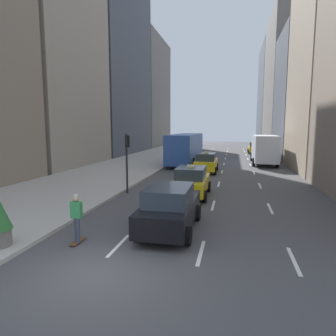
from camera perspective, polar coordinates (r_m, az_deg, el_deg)
The scene contains 13 objects.
ground_plane at distance 8.92m, azimuth -13.09°, elevation -19.04°, with size 160.00×160.00×0.00m, color #474749.
sidewalk_left at distance 35.95m, azimuth -4.81°, elevation 1.46°, with size 8.00×66.00×0.15m, color #ADAAA3.
lane_markings at distance 30.44m, azimuth 10.45°, elevation 0.09°, with size 5.72×56.00×0.01m.
building_row_left at distance 43.39m, azimuth -12.75°, elevation 20.85°, with size 6.00×61.44×33.71m.
building_row_right at distance 43.73m, azimuth 24.35°, elevation 16.59°, with size 6.00×69.73×26.41m.
taxi_lead at distance 48.02m, azimuth 16.20°, elevation 3.72°, with size 2.02×4.40×1.87m.
taxi_second at distance 17.46m, azimuth 4.47°, elevation -2.54°, with size 2.02×4.40×1.87m.
taxi_third at distance 26.94m, azimuth 7.26°, elevation 1.05°, with size 2.02×4.40×1.87m.
sedan_black_near at distance 11.68m, azimuth 0.42°, elevation -7.57°, with size 2.02×4.61×1.78m.
city_bus at distance 33.40m, azimuth 3.42°, elevation 3.95°, with size 2.80×11.61×3.25m.
box_truck at distance 34.17m, azimuth 17.80°, elevation 3.55°, with size 2.58×8.40×3.15m.
skateboarder at distance 10.88m, azimuth -17.01°, elevation -8.74°, with size 0.36×0.80×1.75m.
traffic_light_pole at distance 18.30m, azimuth -7.80°, elevation 2.72°, with size 0.24×0.42×3.60m.
Camera 1 is at (3.51, -7.16, 3.99)m, focal length 32.00 mm.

